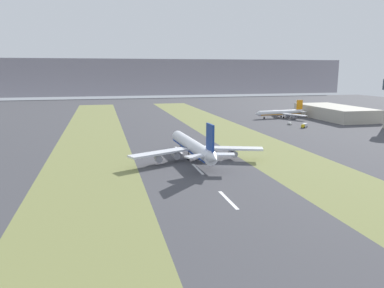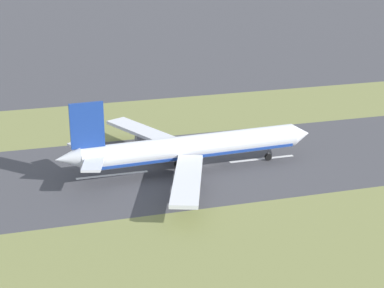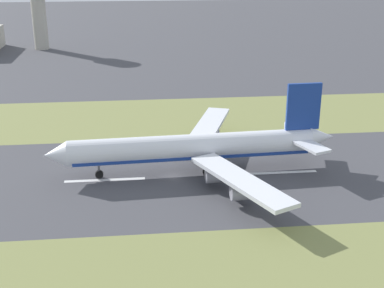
{
  "view_description": "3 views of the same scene",
  "coord_description": "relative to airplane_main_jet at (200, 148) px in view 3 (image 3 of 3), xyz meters",
  "views": [
    {
      "loc": [
        -38.76,
        -174.67,
        41.41
      ],
      "look_at": [
        2.34,
        -4.59,
        7.0
      ],
      "focal_mm": 35.0,
      "sensor_mm": 36.0,
      "label": 1
    },
    {
      "loc": [
        147.18,
        -46.98,
        60.95
      ],
      "look_at": [
        2.34,
        -4.59,
        7.0
      ],
      "focal_mm": 60.0,
      "sensor_mm": 36.0,
      "label": 2
    },
    {
      "loc": [
        -111.08,
        7.2,
        49.94
      ],
      "look_at": [
        2.34,
        -4.59,
        7.0
      ],
      "focal_mm": 50.0,
      "sensor_mm": 36.0,
      "label": 3
    }
  ],
  "objects": [
    {
      "name": "ground_plane",
      "position": [
        -2.44,
        6.49,
        -6.02
      ],
      "size": [
        800.0,
        800.0,
        0.0
      ],
      "primitive_type": "plane",
      "color": "#424247"
    },
    {
      "name": "grass_median_east",
      "position": [
        42.56,
        6.49,
        -6.02
      ],
      "size": [
        40.0,
        600.0,
        0.01
      ],
      "primitive_type": "cube",
      "color": "olive",
      "rests_on": "ground"
    },
    {
      "name": "centreline_dash_mid",
      "position": [
        -2.44,
        -18.1,
        -6.01
      ],
      "size": [
        1.2,
        18.0,
        0.01
      ],
      "primitive_type": "cube",
      "color": "silver",
      "rests_on": "ground"
    },
    {
      "name": "centreline_dash_far",
      "position": [
        -2.44,
        21.9,
        -6.01
      ],
      "size": [
        1.2,
        18.0,
        0.01
      ],
      "primitive_type": "cube",
      "color": "silver",
      "rests_on": "ground"
    },
    {
      "name": "airplane_main_jet",
      "position": [
        0.0,
        0.0,
        0.0
      ],
      "size": [
        64.05,
        67.19,
        20.2
      ],
      "color": "silver",
      "rests_on": "ground"
    },
    {
      "name": "control_tower",
      "position": [
        161.41,
        60.98,
        15.96
      ],
      "size": [
        12.0,
        12.0,
        35.65
      ],
      "color": "#B2AD9E",
      "rests_on": "ground"
    }
  ]
}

